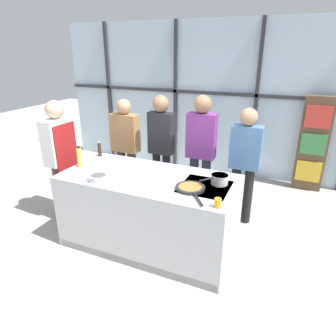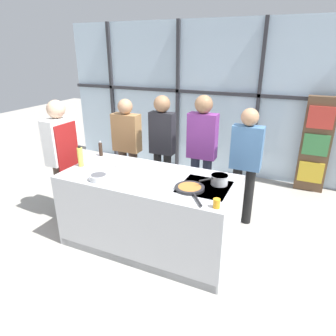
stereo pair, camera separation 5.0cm
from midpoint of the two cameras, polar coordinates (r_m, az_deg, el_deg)
ground_plane at (r=3.94m, az=-3.79°, el=-14.10°), size 18.00×18.00×0.00m
back_window_wall at (r=5.81m, az=8.53°, el=12.67°), size 6.40×0.10×2.80m
bookshelf at (r=5.57m, az=25.64°, el=4.04°), size 0.46×0.19×1.61m
demo_island at (r=3.68m, az=-3.97°, el=-8.26°), size 2.04×0.98×0.93m
chef at (r=4.34m, az=-19.99°, el=2.36°), size 0.24×0.46×1.69m
spectator_far_left at (r=4.74m, az=-8.37°, el=4.49°), size 0.43×0.23×1.61m
spectator_center_left at (r=4.43m, az=-1.64°, el=4.70°), size 0.37×0.24×1.70m
spectator_center_right at (r=4.21m, az=5.95°, el=3.84°), size 0.40×0.24×1.74m
spectator_far_right at (r=4.11m, az=14.05°, el=1.57°), size 0.40×0.23×1.62m
frying_pan at (r=3.15m, az=3.83°, el=-3.82°), size 0.41×0.49×0.03m
saucepan at (r=3.29m, az=9.34°, el=-2.10°), size 0.27×0.30×0.11m
white_plate at (r=3.81m, az=-8.82°, el=0.50°), size 0.22×0.22×0.01m
mixing_bowl at (r=3.45m, az=-13.52°, el=-1.75°), size 0.21×0.21×0.06m
oil_bottle at (r=3.87m, az=-16.86°, el=1.99°), size 0.07×0.07×0.27m
pepper_grinder at (r=4.20m, az=-13.24°, el=3.49°), size 0.05×0.05×0.21m
juice_glass_near at (r=2.83m, az=8.94°, el=-6.59°), size 0.07×0.07×0.09m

